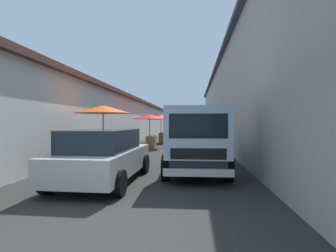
{
  "coord_description": "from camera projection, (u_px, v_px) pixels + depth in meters",
  "views": [
    {
      "loc": [
        -3.2,
        -1.55,
        1.64
      ],
      "look_at": [
        12.62,
        0.14,
        1.43
      ],
      "focal_mm": 26.92,
      "sensor_mm": 36.0,
      "label": 1
    }
  ],
  "objects": [
    {
      "name": "delivery_truck",
      "position": [
        196.0,
        142.0,
        7.72
      ],
      "size": [
        4.97,
        2.09,
        2.08
      ],
      "color": "black",
      "rests_on": "ground"
    },
    {
      "name": "fruit_stall_near_left",
      "position": [
        162.0,
        121.0,
        20.62
      ],
      "size": [
        2.4,
        2.4,
        2.36
      ],
      "color": "#9E9EA3",
      "rests_on": "ground"
    },
    {
      "name": "hatchback_car",
      "position": [
        104.0,
        155.0,
        6.94
      ],
      "size": [
        3.93,
        1.96,
        1.45
      ],
      "color": "#ADAFB5",
      "rests_on": "ground"
    },
    {
      "name": "building_left_whitewash",
      "position": [
        87.0,
        120.0,
        19.73
      ],
      "size": [
        49.8,
        7.5,
        3.74
      ],
      "color": "silver",
      "rests_on": "ground"
    },
    {
      "name": "building_right_concrete",
      "position": [
        268.0,
        102.0,
        18.26
      ],
      "size": [
        49.8,
        7.5,
        6.25
      ],
      "color": "#A39E93",
      "rests_on": "ground"
    },
    {
      "name": "vendor_in_shade",
      "position": [
        194.0,
        136.0,
        13.67
      ],
      "size": [
        0.31,
        0.61,
        1.56
      ],
      "color": "#232328",
      "rests_on": "ground"
    },
    {
      "name": "ground",
      "position": [
        171.0,
        147.0,
        16.79
      ],
      "size": [
        90.0,
        90.0,
        0.0
      ],
      "primitive_type": "plane",
      "color": "#282826"
    },
    {
      "name": "vendor_by_crates",
      "position": [
        209.0,
        132.0,
        19.24
      ],
      "size": [
        0.65,
        0.22,
        1.65
      ],
      "color": "navy",
      "rests_on": "ground"
    },
    {
      "name": "fruit_stall_far_right",
      "position": [
        206.0,
        121.0,
        21.27
      ],
      "size": [
        2.48,
        2.48,
        2.32
      ],
      "color": "#9E9EA3",
      "rests_on": "ground"
    },
    {
      "name": "plastic_stool",
      "position": [
        203.0,
        142.0,
        17.13
      ],
      "size": [
        0.3,
        0.3,
        0.43
      ],
      "color": "#194CB2",
      "rests_on": "ground"
    },
    {
      "name": "fruit_stall_near_right",
      "position": [
        150.0,
        121.0,
        16.52
      ],
      "size": [
        2.38,
        2.38,
        2.27
      ],
      "color": "#9E9EA3",
      "rests_on": "ground"
    },
    {
      "name": "fruit_stall_mid_lane",
      "position": [
        105.0,
        121.0,
        9.49
      ],
      "size": [
        2.13,
        2.13,
        2.37
      ],
      "color": "#9E9EA3",
      "rests_on": "ground"
    }
  ]
}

